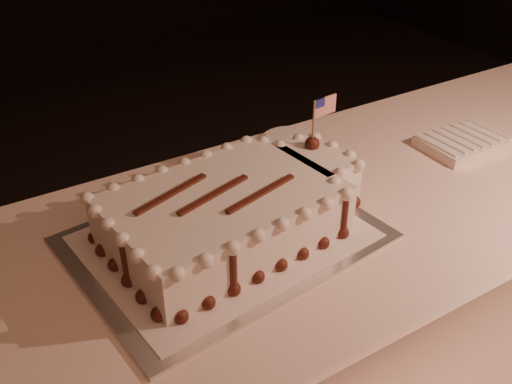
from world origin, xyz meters
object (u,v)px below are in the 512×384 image
napkin_stack (462,143)px  side_plate (290,140)px  sheet_cake (236,209)px  banquet_table (349,305)px  cake_board (225,238)px

napkin_stack → side_plate: size_ratio=1.41×
sheet_cake → side_plate: size_ratio=3.74×
banquet_table → cake_board: cake_board is taller
cake_board → sheet_cake: bearing=0.2°
sheet_cake → napkin_stack: size_ratio=2.64×
cake_board → side_plate: side_plate is taller
sheet_cake → napkin_stack: sheet_cake is taller
sheet_cake → side_plate: sheet_cake is taller
banquet_table → side_plate: size_ratio=14.93×
sheet_cake → napkin_stack: (0.73, 0.02, -0.05)m
napkin_stack → side_plate: bearing=144.6°
cake_board → sheet_cake: 0.07m
cake_board → napkin_stack: napkin_stack is taller
sheet_cake → side_plate: 0.46m
side_plate → cake_board: bearing=-141.6°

